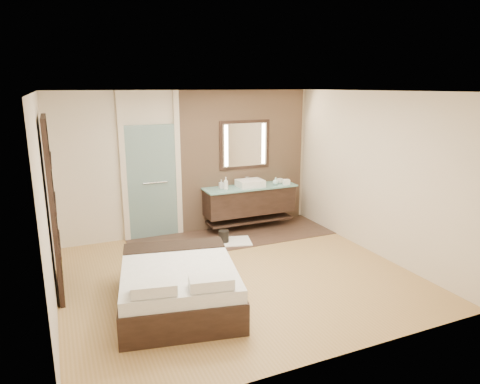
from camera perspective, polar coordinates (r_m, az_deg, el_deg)
name	(u,v)px	position (r m, az deg, el deg)	size (l,w,h in m)	color
floor	(237,275)	(6.56, -0.42, -11.05)	(5.00, 5.00, 0.00)	#A27A44
tile_strip	(233,236)	(8.13, -0.99, -5.91)	(3.80, 1.30, 0.01)	#35251D
stone_wall	(244,159)	(8.53, 0.49, 4.37)	(2.60, 0.08, 2.70)	#9D775A
vanity	(250,200)	(8.43, 1.30, -1.10)	(1.85, 0.55, 0.88)	black
mirror_unit	(245,145)	(8.43, 0.65, 6.33)	(1.06, 0.04, 0.96)	black
frosted_door	(152,177)	(7.99, -11.69, 1.93)	(1.10, 0.12, 2.70)	#A1CCC8
shoji_partition	(53,206)	(6.26, -23.66, -1.68)	(0.06, 1.20, 2.40)	black
bed	(179,285)	(5.67, -8.16, -12.14)	(1.76, 2.04, 0.69)	black
bath_mat	(231,242)	(7.83, -1.24, -6.63)	(0.72, 0.50, 0.02)	white
waste_bin	(224,237)	(7.77, -2.20, -6.01)	(0.19, 0.19, 0.24)	black
tissue_box	(286,182)	(8.55, 6.20, 1.34)	(0.12, 0.12, 0.10)	white
soap_bottle_a	(226,183)	(8.06, -1.90, 1.14)	(0.09, 0.09, 0.24)	white
soap_bottle_b	(221,184)	(8.16, -2.51, 1.07)	(0.08, 0.08, 0.17)	#B2B2B2
soap_bottle_c	(276,181)	(8.49, 4.77, 1.46)	(0.12, 0.12, 0.15)	#ACD9D5
cup	(280,181)	(8.65, 5.33, 1.49)	(0.12, 0.12, 0.09)	white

